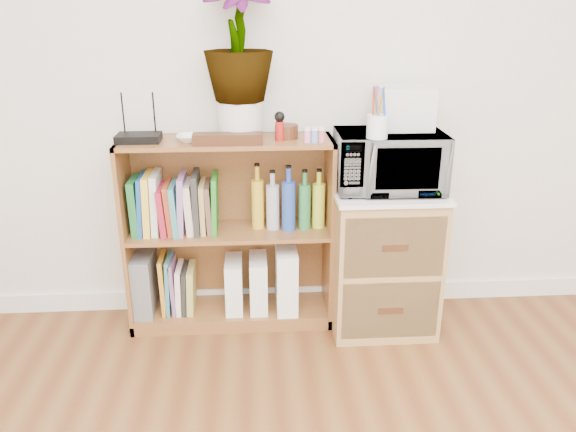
{
  "coord_description": "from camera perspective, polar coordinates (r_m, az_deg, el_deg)",
  "views": [
    {
      "loc": [
        -0.23,
        -0.47,
        1.53
      ],
      "look_at": [
        -0.07,
        1.95,
        0.62
      ],
      "focal_mm": 35.0,
      "sensor_mm": 36.0,
      "label": 1
    }
  ],
  "objects": [
    {
      "name": "skirting_board",
      "position": [
        3.1,
        0.99,
        -8.0
      ],
      "size": [
        4.0,
        0.02,
        0.1
      ],
      "primitive_type": "cube",
      "color": "white",
      "rests_on": "ground"
    },
    {
      "name": "bookshelf",
      "position": [
        2.78,
        -5.92,
        -1.85
      ],
      "size": [
        1.0,
        0.3,
        0.95
      ],
      "primitive_type": "cube",
      "color": "brown",
      "rests_on": "ground"
    },
    {
      "name": "wicker_unit",
      "position": [
        2.83,
        9.51,
        -4.37
      ],
      "size": [
        0.5,
        0.45,
        0.7
      ],
      "primitive_type": "cube",
      "color": "#9E7542",
      "rests_on": "ground"
    },
    {
      "name": "microwave",
      "position": [
        2.65,
        10.19,
        5.51
      ],
      "size": [
        0.5,
        0.34,
        0.27
      ],
      "primitive_type": "imported",
      "rotation": [
        0.0,
        0.0,
        -0.02
      ],
      "color": "white",
      "rests_on": "wicker_unit"
    },
    {
      "name": "pen_cup",
      "position": [
        2.48,
        9.06,
        8.97
      ],
      "size": [
        0.09,
        0.09,
        0.1
      ],
      "primitive_type": "cylinder",
      "color": "white",
      "rests_on": "microwave"
    },
    {
      "name": "small_appliance",
      "position": [
        2.69,
        11.76,
        10.69
      ],
      "size": [
        0.24,
        0.2,
        0.19
      ],
      "primitive_type": "cube",
      "color": "silver",
      "rests_on": "microwave"
    },
    {
      "name": "router",
      "position": [
        2.66,
        -14.93,
        7.68
      ],
      "size": [
        0.2,
        0.13,
        0.04
      ],
      "primitive_type": "cube",
      "color": "black",
      "rests_on": "bookshelf"
    },
    {
      "name": "white_bowl",
      "position": [
        2.62,
        -9.85,
        7.81
      ],
      "size": [
        0.13,
        0.13,
        0.03
      ],
      "primitive_type": "imported",
      "color": "white",
      "rests_on": "bookshelf"
    },
    {
      "name": "plant_pot",
      "position": [
        2.64,
        -4.86,
        9.7
      ],
      "size": [
        0.2,
        0.2,
        0.17
      ],
      "primitive_type": "cylinder",
      "color": "silver",
      "rests_on": "bookshelf"
    },
    {
      "name": "potted_plant",
      "position": [
        2.6,
        -5.11,
        17.61
      ],
      "size": [
        0.31,
        0.31,
        0.55
      ],
      "primitive_type": "imported",
      "color": "#39692A",
      "rests_on": "plant_pot"
    },
    {
      "name": "trinket_box",
      "position": [
        2.53,
        -6.14,
        7.8
      ],
      "size": [
        0.31,
        0.08,
        0.05
      ],
      "primitive_type": "cube",
      "color": "#381D0F",
      "rests_on": "bookshelf"
    },
    {
      "name": "kokeshi_doll",
      "position": [
        2.59,
        -0.86,
        8.62
      ],
      "size": [
        0.04,
        0.04,
        0.09
      ],
      "primitive_type": "cylinder",
      "color": "#A41714",
      "rests_on": "bookshelf"
    },
    {
      "name": "wooden_bowl",
      "position": [
        2.64,
        -0.15,
        8.58
      ],
      "size": [
        0.11,
        0.11,
        0.06
      ],
      "primitive_type": "cylinder",
      "color": "#3D1C10",
      "rests_on": "bookshelf"
    },
    {
      "name": "paint_jars",
      "position": [
        2.56,
        2.72,
        8.05
      ],
      "size": [
        0.11,
        0.04,
        0.05
      ],
      "primitive_type": "cube",
      "color": "pink",
      "rests_on": "bookshelf"
    },
    {
      "name": "file_box",
      "position": [
        2.94,
        -14.31,
        -6.55
      ],
      "size": [
        0.09,
        0.25,
        0.31
      ],
      "primitive_type": "cube",
      "color": "slate",
      "rests_on": "bookshelf"
    },
    {
      "name": "magazine_holder_left",
      "position": [
        2.89,
        -5.49,
        -6.9
      ],
      "size": [
        0.09,
        0.21,
        0.27
      ],
      "primitive_type": "cube",
      "color": "white",
      "rests_on": "bookshelf"
    },
    {
      "name": "magazine_holder_mid",
      "position": [
        2.88,
        -3.03,
        -6.78
      ],
      "size": [
        0.09,
        0.22,
        0.28
      ],
      "primitive_type": "cube",
      "color": "white",
      "rests_on": "bookshelf"
    },
    {
      "name": "magazine_holder_right",
      "position": [
        2.87,
        -0.18,
        -6.24
      ],
      "size": [
        0.1,
        0.26,
        0.33
      ],
      "primitive_type": "cube",
      "color": "white",
      "rests_on": "bookshelf"
    },
    {
      "name": "cookbooks",
      "position": [
        2.75,
        -11.49,
        1.09
      ],
      "size": [
        0.41,
        0.2,
        0.29
      ],
      "color": "#1D6D32",
      "rests_on": "bookshelf"
    },
    {
      "name": "liquor_bottles",
      "position": [
        2.72,
        -0.02,
        1.69
      ],
      "size": [
        0.36,
        0.07,
        0.32
      ],
      "color": "gold",
      "rests_on": "bookshelf"
    },
    {
      "name": "lower_books",
      "position": [
        2.92,
        -11.14,
        -6.96
      ],
      "size": [
        0.17,
        0.19,
        0.3
      ],
      "color": "orange",
      "rests_on": "bookshelf"
    }
  ]
}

